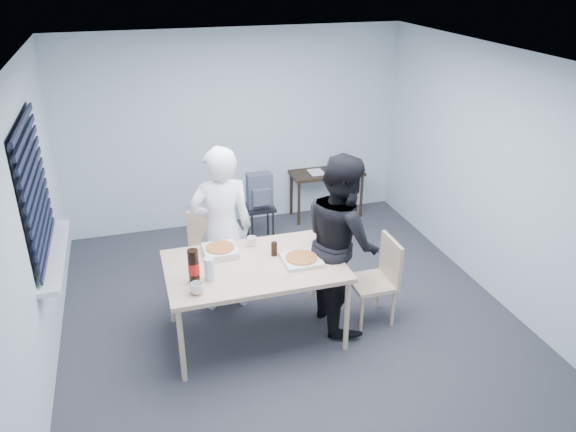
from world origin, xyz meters
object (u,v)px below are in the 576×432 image
object	(u,v)px
stool	(260,214)
backpack	(260,191)
side_table	(327,177)
soda_bottle	(194,267)
person_white	(222,230)
person_black	(342,241)
dining_table	(254,269)
mug_a	(197,288)
chair_right	(380,274)
mug_b	(252,241)
chair_far	(209,245)

from	to	relation	value
stool	backpack	size ratio (longest dim) A/B	1.12
side_table	soda_bottle	bearing A→B (deg)	-130.28
person_white	person_black	distance (m)	1.21
dining_table	stool	distance (m)	2.04
soda_bottle	mug_a	bearing A→B (deg)	-91.65
chair_right	mug_b	world-z (taller)	same
side_table	stool	distance (m)	1.21
stool	mug_a	distance (m)	2.57
person_black	stool	world-z (taller)	person_black
mug_a	soda_bottle	bearing A→B (deg)	88.35
dining_table	soda_bottle	bearing A→B (deg)	-164.94
chair_far	chair_right	bearing A→B (deg)	-35.76
side_table	backpack	xyz separation A→B (m)	(-1.08, -0.50, 0.12)
stool	soda_bottle	bearing A→B (deg)	-117.79
chair_far	stool	distance (m)	1.22
chair_far	backpack	world-z (taller)	backpack
backpack	person_white	bearing A→B (deg)	-116.56
side_table	dining_table	bearing A→B (deg)	-123.63
side_table	person_black	bearing A→B (deg)	-107.06
person_white	mug_a	distance (m)	1.03
dining_table	soda_bottle	size ratio (longest dim) A/B	5.19
chair_right	side_table	world-z (taller)	chair_right
chair_far	mug_b	distance (m)	0.82
dining_table	side_table	bearing A→B (deg)	56.37
backpack	mug_b	size ratio (longest dim) A/B	4.40
stool	backpack	distance (m)	0.32
chair_right	backpack	distance (m)	2.14
mug_a	soda_bottle	size ratio (longest dim) A/B	0.39
side_table	backpack	distance (m)	1.20
chair_far	mug_a	size ratio (longest dim) A/B	7.24
soda_bottle	stool	bearing A→B (deg)	62.21
backpack	soda_bottle	world-z (taller)	soda_bottle
side_table	mug_b	size ratio (longest dim) A/B	10.01
mug_a	soda_bottle	distance (m)	0.22
chair_far	person_white	distance (m)	0.57
person_black	soda_bottle	xyz separation A→B (m)	(-1.45, -0.19, 0.06)
chair_far	mug_b	bearing A→B (deg)	-63.28
side_table	mug_b	world-z (taller)	mug_b
soda_bottle	person_white	bearing A→B (deg)	63.25
chair_far	person_black	bearing A→B (deg)	-40.83
person_white	soda_bottle	size ratio (longest dim) A/B	5.62
stool	backpack	xyz separation A→B (m)	(-0.00, -0.01, 0.32)
side_table	chair_far	bearing A→B (deg)	-143.54
chair_right	mug_a	bearing A→B (deg)	-171.84
dining_table	mug_b	distance (m)	0.38
soda_bottle	backpack	bearing A→B (deg)	62.06
chair_right	person_white	bearing A→B (deg)	154.64
backpack	mug_a	bearing A→B (deg)	-113.98
mug_a	mug_b	size ratio (longest dim) A/B	1.23
chair_right	person_white	xyz separation A→B (m)	(-1.45, 0.69, 0.37)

